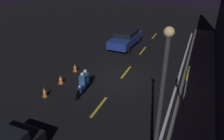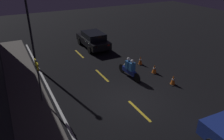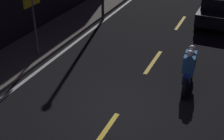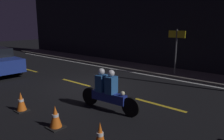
# 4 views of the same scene
# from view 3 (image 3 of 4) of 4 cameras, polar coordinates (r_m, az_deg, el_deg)

# --- Properties ---
(ground_plane) EXTENTS (56.00, 56.00, 0.00)m
(ground_plane) POSITION_cam_3_polar(r_m,az_deg,el_deg) (9.14, 0.98, -7.99)
(ground_plane) COLOR black
(lane_dash_c) EXTENTS (2.00, 0.14, 0.01)m
(lane_dash_c) POSITION_cam_3_polar(r_m,az_deg,el_deg) (8.44, -1.73, -11.76)
(lane_dash_c) COLOR gold
(lane_dash_c) RESTS_ON ground
(lane_dash_d) EXTENTS (2.00, 0.14, 0.01)m
(lane_dash_d) POSITION_cam_3_polar(r_m,az_deg,el_deg) (11.95, 7.56, 1.48)
(lane_dash_d) COLOR gold
(lane_dash_d) RESTS_ON ground
(lane_dash_e) EXTENTS (2.00, 0.14, 0.01)m
(lane_dash_e) POSITION_cam_3_polar(r_m,az_deg,el_deg) (15.96, 12.41, 8.42)
(lane_dash_e) COLOR gold
(lane_dash_e) RESTS_ON ground
(lane_solid_kerb) EXTENTS (25.20, 0.14, 0.01)m
(lane_solid_kerb) POSITION_cam_3_polar(r_m,az_deg,el_deg) (10.81, -16.95, -2.91)
(lane_solid_kerb) COLOR silver
(lane_solid_kerb) RESTS_ON ground
(van_black) EXTENTS (4.21, 1.88, 1.44)m
(van_black) POSITION_cam_3_polar(r_m,az_deg,el_deg) (16.39, 19.27, 10.86)
(van_black) COLOR black
(van_black) RESTS_ON ground
(motorcycle) EXTENTS (2.29, 0.41, 1.38)m
(motorcycle) POSITION_cam_3_polar(r_m,az_deg,el_deg) (10.42, 13.88, 0.39)
(motorcycle) COLOR black
(motorcycle) RESTS_ON ground
(shop_sign) EXTENTS (0.90, 0.08, 2.40)m
(shop_sign) POSITION_cam_3_polar(r_m,az_deg,el_deg) (11.85, -14.23, 10.03)
(shop_sign) COLOR #4C4C51
(shop_sign) RESTS_ON raised_curb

